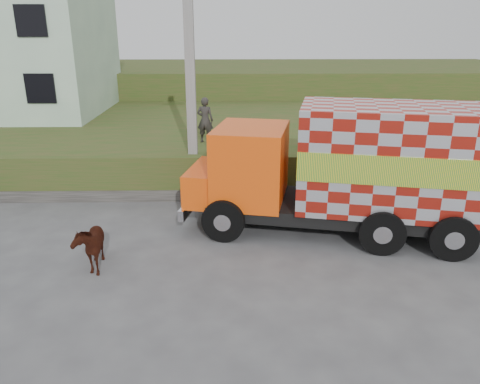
{
  "coord_description": "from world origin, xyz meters",
  "views": [
    {
      "loc": [
        0.26,
        -10.57,
        5.51
      ],
      "look_at": [
        0.5,
        1.25,
        1.3
      ],
      "focal_mm": 35.0,
      "sensor_mm": 36.0,
      "label": 1
    }
  ],
  "objects_px": {
    "utility_pole": "(190,74)",
    "pedestrian": "(205,120)",
    "cargo_truck": "(350,169)",
    "cow": "(90,244)"
  },
  "relations": [
    {
      "from": "utility_pole",
      "to": "pedestrian",
      "type": "bearing_deg",
      "value": 77.38
    },
    {
      "from": "utility_pole",
      "to": "cargo_truck",
      "type": "xyz_separation_m",
      "value": [
        4.49,
        -3.07,
        -2.23
      ]
    },
    {
      "from": "utility_pole",
      "to": "pedestrian",
      "type": "height_order",
      "value": "utility_pole"
    },
    {
      "from": "cow",
      "to": "pedestrian",
      "type": "xyz_separation_m",
      "value": [
        2.47,
        6.58,
        1.71
      ]
    },
    {
      "from": "cow",
      "to": "pedestrian",
      "type": "distance_m",
      "value": 7.23
    },
    {
      "from": "utility_pole",
      "to": "cargo_truck",
      "type": "distance_m",
      "value": 5.88
    },
    {
      "from": "utility_pole",
      "to": "cargo_truck",
      "type": "relative_size",
      "value": 0.95
    },
    {
      "from": "utility_pole",
      "to": "pedestrian",
      "type": "distance_m",
      "value": 2.37
    },
    {
      "from": "cargo_truck",
      "to": "utility_pole",
      "type": "bearing_deg",
      "value": 157.56
    },
    {
      "from": "cow",
      "to": "cargo_truck",
      "type": "bearing_deg",
      "value": 5.98
    }
  ]
}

